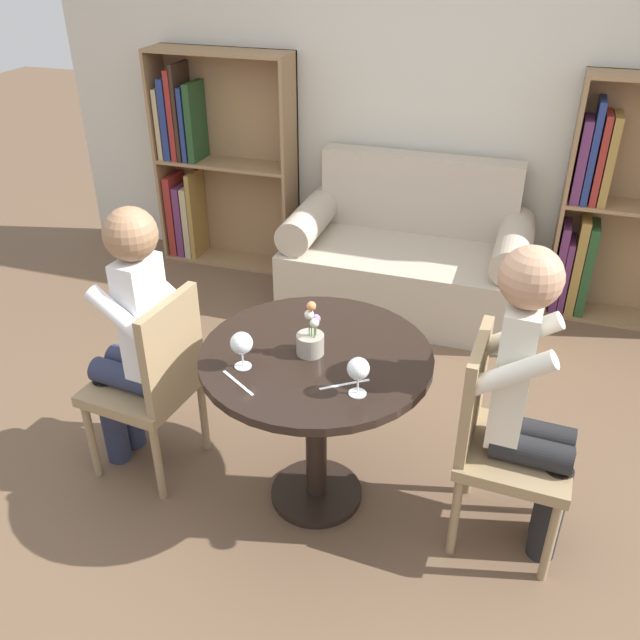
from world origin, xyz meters
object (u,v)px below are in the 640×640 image
Objects in this scene: chair_left at (154,378)px; wine_glass_right at (358,370)px; flower_vase at (311,339)px; wine_glass_left at (241,344)px; bookshelf_right at (622,211)px; chair_right at (499,435)px; bookshelf_left at (209,163)px; person_right at (530,398)px; couch at (407,260)px; person_left at (133,336)px.

chair_left is 1.03m from wine_glass_right.
chair_left is 0.78m from flower_vase.
bookshelf_right is at bearing 57.63° from wine_glass_left.
chair_right is 3.91× the size of flower_vase.
bookshelf_left is 1.15× the size of person_right.
bookshelf_left is at bearing 126.78° from wine_glass_right.
couch is at bearing 164.68° from chair_left.
wine_glass_right is (0.45, -0.03, 0.00)m from wine_glass_left.
bookshelf_right is 2.90m from chair_left.
flower_vase is at bearing 98.13° from chair_left.
bookshelf_left is 10.09× the size of wine_glass_left.
person_right is at bearing -91.92° from chair_right.
bookshelf_right reaches higher than wine_glass_right.
couch is 1.67× the size of chair_left.
bookshelf_left is 2.72m from bookshelf_right.
person_left is 1.62m from person_right.
person_left is 8.65× the size of wine_glass_left.
couch is 1.91m from flower_vase.
bookshelf_left is 1.65× the size of chair_right.
chair_right is at bearing 98.47° from person_left.
person_left is at bearing -133.57° from bookshelf_right.
bookshelf_left is 1.00× the size of bookshelf_right.
person_right reaches higher than wine_glass_left.
person_right is (2.31, -2.07, -0.02)m from bookshelf_left.
couch is at bearing 83.47° from wine_glass_left.
person_right is (0.81, -1.79, 0.39)m from couch.
chair_left is (-1.94, -2.15, -0.20)m from bookshelf_right.
flower_vase is (1.49, -2.12, 0.10)m from bookshelf_left.
person_right is at bearing -101.20° from bookshelf_right.
wine_glass_left is (-1.04, -0.22, 0.16)m from person_right.
couch is at bearing 24.77° from chair_right.
bookshelf_left and bookshelf_right have the same top height.
wine_glass_left is (0.58, -0.15, 0.17)m from person_left.
person_right is 1.07m from wine_glass_left.
chair_left is 0.21m from person_left.
wine_glass_left is (-0.23, -2.01, 0.54)m from couch.
chair_right is 0.70× the size of person_right.
chair_right is 0.71× the size of person_left.
couch is 1.31m from bookshelf_right.
chair_left is at bearing 170.08° from wine_glass_right.
bookshelf_left is 6.44× the size of flower_vase.
person_right is at bearing -41.78° from bookshelf_left.
chair_left is at bearing -111.17° from couch.
wine_glass_left reaches higher than chair_left.
chair_right is (-0.49, -2.06, -0.20)m from bookshelf_right.
bookshelf_left is at bearing -156.08° from person_left.
wine_glass_left is (1.27, -2.28, 0.14)m from bookshelf_left.
wine_glass_right is (1.73, -2.31, 0.14)m from bookshelf_left.
bookshelf_right is 2.11m from person_right.
bookshelf_left is 3.10m from person_right.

